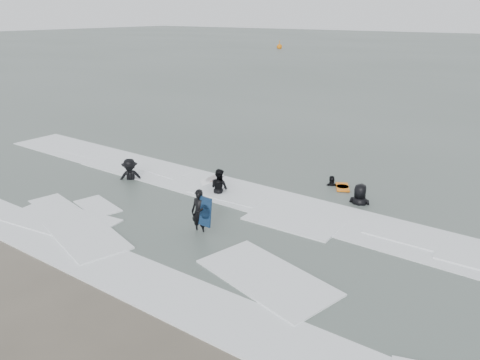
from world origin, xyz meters
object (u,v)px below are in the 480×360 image
Objects in this scene: surfer_centre at (200,233)px; surfer_right_near at (332,186)px; surfer_breaker at (131,181)px; surfer_wading at (219,194)px; buoy at (279,47)px; surfer_right_far at (359,205)px.

surfer_right_near reaches higher than surfer_centre.
surfer_breaker is at bearing -3.48° from surfer_right_near.
buoy reaches higher than surfer_wading.
surfer_wading is 5.40m from surfer_right_far.
buoy is (-37.33, 65.23, 0.42)m from surfer_wading.
surfer_right_near is (3.23, 3.42, 0.00)m from surfer_wading.
buoy reaches higher than surfer_right_far.
surfer_wading is at bearing 11.45° from surfer_right_near.
surfer_breaker reaches higher than surfer_centre.
surfer_wading is (-1.64, 3.08, 0.00)m from surfer_centre.
surfer_centre is at bearing -60.30° from buoy.
surfer_breaker is 74.19m from buoy.
surfer_right_far is at bearing 49.25° from surfer_centre.
buoy is at bearing -91.90° from surfer_right_near.
surfer_breaker is (-5.64, 2.03, 0.00)m from surfer_centre.
surfer_wading is 1.00× the size of surfer_right_near.
surfer_right_far is at bearing -56.15° from buoy.
surfer_right_far reaches higher than surfer_wading.
buoy is (-33.33, 66.28, 0.42)m from surfer_breaker.
buoy is at bearing -52.99° from surfer_wading.
surfer_breaker is 9.51m from surfer_right_far.
surfer_right_far is 1.20× the size of buoy.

